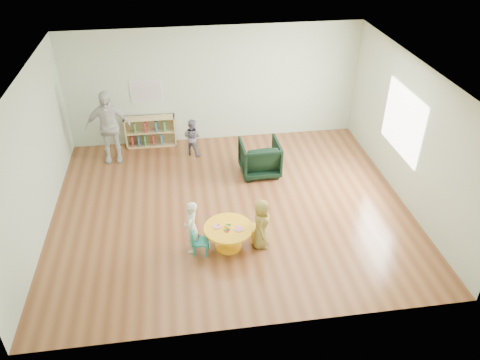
{
  "coord_description": "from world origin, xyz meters",
  "views": [
    {
      "loc": [
        -0.9,
        -7.52,
        5.59
      ],
      "look_at": [
        0.14,
        -0.3,
        0.83
      ],
      "focal_mm": 35.0,
      "sensor_mm": 36.0,
      "label": 1
    }
  ],
  "objects_px": {
    "kid_chair_right": "(261,228)",
    "bookshelf": "(150,131)",
    "activity_table": "(228,233)",
    "toddler": "(192,137)",
    "adult_caretaker": "(108,127)",
    "child_left": "(191,227)",
    "armchair": "(260,158)",
    "kid_chair_left": "(199,240)",
    "child_right": "(261,224)"
  },
  "relations": [
    {
      "from": "armchair",
      "to": "adult_caretaker",
      "type": "bearing_deg",
      "value": -19.38
    },
    {
      "from": "bookshelf",
      "to": "child_right",
      "type": "height_order",
      "value": "child_right"
    },
    {
      "from": "activity_table",
      "to": "kid_chair_right",
      "type": "bearing_deg",
      "value": 10.01
    },
    {
      "from": "kid_chair_right",
      "to": "child_right",
      "type": "height_order",
      "value": "child_right"
    },
    {
      "from": "kid_chair_right",
      "to": "adult_caretaker",
      "type": "height_order",
      "value": "adult_caretaker"
    },
    {
      "from": "kid_chair_right",
      "to": "toddler",
      "type": "relative_size",
      "value": 0.57
    },
    {
      "from": "kid_chair_left",
      "to": "child_left",
      "type": "xyz_separation_m",
      "value": [
        -0.11,
        0.09,
        0.24
      ]
    },
    {
      "from": "child_left",
      "to": "adult_caretaker",
      "type": "xyz_separation_m",
      "value": [
        -1.65,
        3.41,
        0.35
      ]
    },
    {
      "from": "activity_table",
      "to": "armchair",
      "type": "relative_size",
      "value": 1.01
    },
    {
      "from": "activity_table",
      "to": "adult_caretaker",
      "type": "xyz_separation_m",
      "value": [
        -2.29,
        3.42,
        0.55
      ]
    },
    {
      "from": "adult_caretaker",
      "to": "child_left",
      "type": "bearing_deg",
      "value": -67.27
    },
    {
      "from": "kid_chair_left",
      "to": "child_right",
      "type": "xyz_separation_m",
      "value": [
        1.11,
        0.04,
        0.21
      ]
    },
    {
      "from": "activity_table",
      "to": "child_right",
      "type": "distance_m",
      "value": 0.61
    },
    {
      "from": "child_left",
      "to": "activity_table",
      "type": "bearing_deg",
      "value": 108.36
    },
    {
      "from": "activity_table",
      "to": "kid_chair_right",
      "type": "xyz_separation_m",
      "value": [
        0.6,
        0.11,
        -0.03
      ]
    },
    {
      "from": "bookshelf",
      "to": "adult_caretaker",
      "type": "xyz_separation_m",
      "value": [
        -0.87,
        -0.62,
        0.49
      ]
    },
    {
      "from": "activity_table",
      "to": "armchair",
      "type": "distance_m",
      "value": 2.56
    },
    {
      "from": "adult_caretaker",
      "to": "kid_chair_right",
      "type": "bearing_deg",
      "value": -52.01
    },
    {
      "from": "kid_chair_right",
      "to": "bookshelf",
      "type": "relative_size",
      "value": 0.42
    },
    {
      "from": "toddler",
      "to": "armchair",
      "type": "bearing_deg",
      "value": 177.83
    },
    {
      "from": "child_left",
      "to": "toddler",
      "type": "distance_m",
      "value": 3.43
    },
    {
      "from": "kid_chair_left",
      "to": "toddler",
      "type": "distance_m",
      "value": 3.51
    },
    {
      "from": "kid_chair_right",
      "to": "armchair",
      "type": "xyz_separation_m",
      "value": [
        0.39,
        2.26,
        0.12
      ]
    },
    {
      "from": "kid_chair_left",
      "to": "adult_caretaker",
      "type": "distance_m",
      "value": 3.96
    },
    {
      "from": "activity_table",
      "to": "child_left",
      "type": "relative_size",
      "value": 0.85
    },
    {
      "from": "kid_chair_right",
      "to": "bookshelf",
      "type": "height_order",
      "value": "bookshelf"
    },
    {
      "from": "kid_chair_left",
      "to": "armchair",
      "type": "height_order",
      "value": "armchair"
    },
    {
      "from": "toddler",
      "to": "adult_caretaker",
      "type": "distance_m",
      "value": 1.9
    },
    {
      "from": "toddler",
      "to": "adult_caretaker",
      "type": "xyz_separation_m",
      "value": [
        -1.86,
        -0.01,
        0.4
      ]
    },
    {
      "from": "kid_chair_right",
      "to": "child_left",
      "type": "height_order",
      "value": "child_left"
    },
    {
      "from": "activity_table",
      "to": "kid_chair_left",
      "type": "bearing_deg",
      "value": -171.27
    },
    {
      "from": "child_left",
      "to": "toddler",
      "type": "relative_size",
      "value": 1.13
    },
    {
      "from": "kid_chair_left",
      "to": "kid_chair_right",
      "type": "bearing_deg",
      "value": 112.1
    },
    {
      "from": "kid_chair_left",
      "to": "kid_chair_right",
      "type": "relative_size",
      "value": 0.99
    },
    {
      "from": "bookshelf",
      "to": "child_left",
      "type": "height_order",
      "value": "child_left"
    },
    {
      "from": "armchair",
      "to": "child_right",
      "type": "xyz_separation_m",
      "value": [
        -0.41,
        -2.4,
        0.09
      ]
    },
    {
      "from": "bookshelf",
      "to": "child_left",
      "type": "xyz_separation_m",
      "value": [
        0.78,
        -4.03,
        0.14
      ]
    },
    {
      "from": "child_left",
      "to": "armchair",
      "type": "bearing_deg",
      "value": 164.18
    },
    {
      "from": "child_left",
      "to": "child_right",
      "type": "bearing_deg",
      "value": 106.58
    },
    {
      "from": "toddler",
      "to": "activity_table",
      "type": "bearing_deg",
      "value": 131.83
    },
    {
      "from": "bookshelf",
      "to": "toddler",
      "type": "distance_m",
      "value": 1.17
    },
    {
      "from": "activity_table",
      "to": "kid_chair_left",
      "type": "xyz_separation_m",
      "value": [
        -0.53,
        -0.08,
        -0.03
      ]
    },
    {
      "from": "bookshelf",
      "to": "kid_chair_right",
      "type": "bearing_deg",
      "value": -62.79
    },
    {
      "from": "kid_chair_right",
      "to": "adult_caretaker",
      "type": "xyz_separation_m",
      "value": [
        -2.89,
        3.31,
        0.58
      ]
    },
    {
      "from": "kid_chair_left",
      "to": "adult_caretaker",
      "type": "bearing_deg",
      "value": -140.6
    },
    {
      "from": "activity_table",
      "to": "armchair",
      "type": "height_order",
      "value": "armchair"
    },
    {
      "from": "activity_table",
      "to": "child_right",
      "type": "xyz_separation_m",
      "value": [
        0.58,
        -0.04,
        0.18
      ]
    },
    {
      "from": "kid_chair_left",
      "to": "adult_caretaker",
      "type": "relative_size",
      "value": 0.3
    },
    {
      "from": "bookshelf",
      "to": "child_right",
      "type": "distance_m",
      "value": 4.54
    },
    {
      "from": "child_left",
      "to": "kid_chair_left",
      "type": "bearing_deg",
      "value": 70.4
    }
  ]
}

